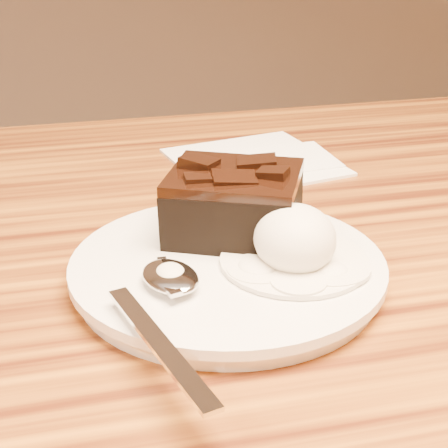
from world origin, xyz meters
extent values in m
cylinder|color=white|center=(0.01, -0.01, 0.76)|extent=(0.21, 0.21, 0.02)
cube|color=black|center=(0.02, 0.03, 0.79)|extent=(0.11, 0.11, 0.04)
ellipsoid|color=white|center=(0.05, -0.03, 0.79)|extent=(0.05, 0.06, 0.05)
cylinder|color=white|center=(0.05, -0.03, 0.77)|extent=(0.10, 0.10, 0.00)
cube|color=white|center=(0.09, 0.22, 0.75)|extent=(0.17, 0.17, 0.01)
cube|color=black|center=(-0.04, 0.00, 0.77)|extent=(0.01, 0.01, 0.00)
cube|color=black|center=(0.04, -0.01, 0.77)|extent=(0.01, 0.01, 0.00)
cube|color=black|center=(0.05, -0.01, 0.77)|extent=(0.01, 0.01, 0.00)
camera|label=1|loc=(-0.10, -0.43, 0.99)|focal=57.85mm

